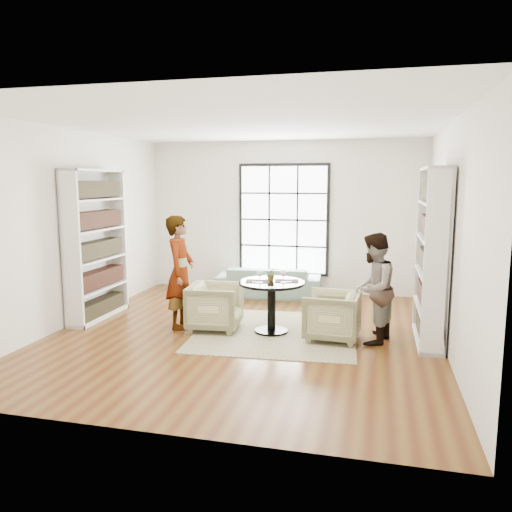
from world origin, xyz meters
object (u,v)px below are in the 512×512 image
(person_left, at_px, (180,272))
(wine_glass_left, at_px, (260,273))
(armchair_left, at_px, (215,307))
(flower_centerpiece, at_px, (271,274))
(person_right, at_px, (373,289))
(wine_glass_right, at_px, (283,273))
(pedestal_table, at_px, (272,296))
(armchair_right, at_px, (332,316))
(sofa, at_px, (269,281))

(person_left, relative_size, wine_glass_left, 8.57)
(armchair_left, bearing_deg, person_left, 85.18)
(person_left, relative_size, flower_centerpiece, 9.02)
(armchair_left, distance_m, person_left, 0.75)
(wine_glass_left, xyz_separation_m, flower_centerpiece, (0.12, 0.21, -0.05))
(armchair_left, distance_m, person_right, 2.33)
(wine_glass_right, relative_size, flower_centerpiece, 1.04)
(wine_glass_left, distance_m, wine_glass_right, 0.34)
(pedestal_table, bearing_deg, flower_centerpiece, 107.75)
(pedestal_table, relative_size, flower_centerpiece, 5.08)
(armchair_right, height_order, person_right, person_right)
(person_right, relative_size, wine_glass_left, 7.65)
(wine_glass_left, relative_size, wine_glass_right, 1.01)
(person_left, bearing_deg, pedestal_table, -93.29)
(flower_centerpiece, bearing_deg, armchair_left, -173.18)
(wine_glass_left, height_order, flower_centerpiece, wine_glass_left)
(sofa, bearing_deg, armchair_right, 115.62)
(wine_glass_left, bearing_deg, person_left, 174.80)
(pedestal_table, bearing_deg, person_right, -4.77)
(sofa, relative_size, armchair_right, 2.63)
(pedestal_table, xyz_separation_m, person_right, (1.44, -0.12, 0.21))
(person_right, height_order, wine_glass_left, person_right)
(sofa, relative_size, wine_glass_right, 10.06)
(armchair_right, height_order, wine_glass_right, wine_glass_right)
(armchair_right, xyz_separation_m, person_right, (0.55, 0.00, 0.42))
(person_left, xyz_separation_m, flower_centerpiece, (1.38, 0.10, 0.01))
(wine_glass_left, height_order, wine_glass_right, wine_glass_left)
(pedestal_table, xyz_separation_m, wine_glass_right, (0.19, -0.07, 0.35))
(flower_centerpiece, bearing_deg, armchair_right, -10.81)
(person_left, distance_m, flower_centerpiece, 1.39)
(person_right, relative_size, wine_glass_right, 7.74)
(sofa, height_order, wine_glass_right, wine_glass_right)
(sofa, xyz_separation_m, armchair_left, (-0.31, -2.33, 0.06))
(pedestal_table, distance_m, person_right, 1.46)
(sofa, relative_size, armchair_left, 2.58)
(sofa, xyz_separation_m, flower_centerpiece, (0.52, -2.23, 0.57))
(armchair_right, relative_size, person_right, 0.49)
(armchair_left, xyz_separation_m, person_right, (2.29, -0.07, 0.41))
(pedestal_table, xyz_separation_m, armchair_left, (-0.85, -0.05, -0.21))
(wine_glass_right, bearing_deg, person_right, -2.17)
(armchair_left, relative_size, wine_glass_left, 3.85)
(pedestal_table, height_order, armchair_left, pedestal_table)
(armchair_left, height_order, armchair_right, armchair_left)
(pedestal_table, xyz_separation_m, wine_glass_left, (-0.14, -0.16, 0.35))
(person_left, xyz_separation_m, person_right, (2.84, -0.07, -0.09))
(wine_glass_left, bearing_deg, armchair_left, 170.84)
(person_right, bearing_deg, flower_centerpiece, -82.05)
(person_left, height_order, flower_centerpiece, person_left)
(person_right, height_order, wine_glass_right, person_right)
(pedestal_table, xyz_separation_m, flower_centerpiece, (-0.02, 0.05, 0.31))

